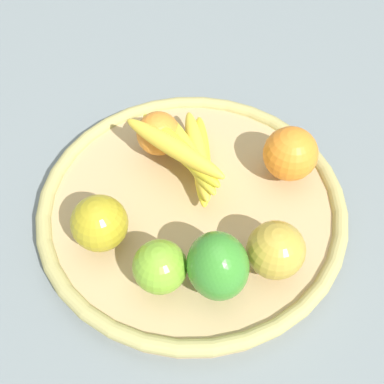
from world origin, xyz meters
name	(u,v)px	position (x,y,z in m)	size (l,w,h in m)	color
ground_plane	(192,214)	(0.00, 0.00, 0.00)	(2.40, 2.40, 0.00)	slate
basket	(192,207)	(0.00, 0.00, 0.02)	(0.46, 0.46, 0.04)	tan
apple_2	(276,250)	(-0.07, 0.14, 0.08)	(0.08, 0.08, 0.08)	gold
apple_1	(160,267)	(0.08, 0.11, 0.07)	(0.07, 0.07, 0.07)	#77AB2D
orange_0	(290,154)	(-0.16, -0.01, 0.08)	(0.08, 0.08, 0.08)	orange
bell_pepper	(218,266)	(0.01, 0.14, 0.09)	(0.08, 0.08, 0.10)	#3A8A2C
orange_1	(158,133)	(0.02, -0.11, 0.07)	(0.07, 0.07, 0.07)	orange
banana_bunch	(188,152)	(-0.01, -0.06, 0.08)	(0.15, 0.18, 0.08)	yellow
apple_0	(99,223)	(0.14, 0.03, 0.08)	(0.08, 0.08, 0.08)	#AB9820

